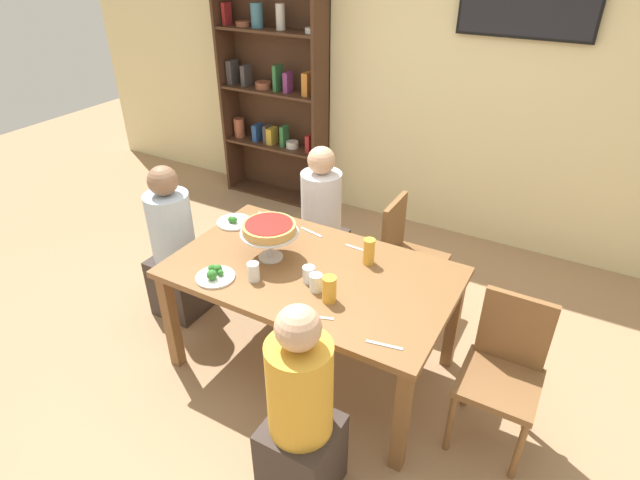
{
  "coord_description": "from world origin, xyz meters",
  "views": [
    {
      "loc": [
        1.25,
        -2.12,
        2.43
      ],
      "look_at": [
        0.0,
        0.1,
        0.89
      ],
      "focal_mm": 28.68,
      "sensor_mm": 36.0,
      "label": 1
    }
  ],
  "objects_px": {
    "diner_far_left": "(321,229)",
    "diner_head_west": "(175,253)",
    "bookshelf": "(274,90)",
    "deep_dish_pizza_stand": "(269,230)",
    "water_glass_clear_far": "(316,283)",
    "cutlery_fork_far": "(384,345)",
    "water_glass_clear_spare": "(309,274)",
    "cutlery_knife_far": "(358,249)",
    "salad_plate_near_diner": "(234,222)",
    "salad_plate_far_diner": "(215,275)",
    "beer_glass_amber_tall": "(259,231)",
    "beer_glass_amber_short": "(369,251)",
    "diner_near_right": "(301,420)",
    "beer_glass_amber_spare": "(329,289)",
    "cutlery_spare_fork": "(311,232)",
    "water_glass_clear_near": "(253,272)",
    "cutlery_fork_near": "(268,216)",
    "cutlery_knife_near": "(316,317)",
    "dining_table": "(312,281)",
    "chair_head_east": "(504,367)",
    "chair_far_right": "(406,253)"
  },
  "relations": [
    {
      "from": "bookshelf",
      "to": "deep_dish_pizza_stand",
      "type": "relative_size",
      "value": 6.38
    },
    {
      "from": "salad_plate_far_diner",
      "to": "water_glass_clear_spare",
      "type": "xyz_separation_m",
      "value": [
        0.48,
        0.23,
        0.03
      ]
    },
    {
      "from": "cutlery_fork_near",
      "to": "cutlery_knife_far",
      "type": "bearing_deg",
      "value": -173.13
    },
    {
      "from": "diner_far_left",
      "to": "dining_table",
      "type": "bearing_deg",
      "value": 25.81
    },
    {
      "from": "beer_glass_amber_short",
      "to": "cutlery_knife_far",
      "type": "xyz_separation_m",
      "value": [
        -0.12,
        0.11,
        -0.08
      ]
    },
    {
      "from": "beer_glass_amber_short",
      "to": "beer_glass_amber_spare",
      "type": "xyz_separation_m",
      "value": [
        -0.03,
        -0.43,
        -0.01
      ]
    },
    {
      "from": "chair_far_right",
      "to": "water_glass_clear_near",
      "type": "height_order",
      "value": "chair_far_right"
    },
    {
      "from": "water_glass_clear_far",
      "to": "cutlery_fork_far",
      "type": "relative_size",
      "value": 0.56
    },
    {
      "from": "diner_near_right",
      "to": "beer_glass_amber_spare",
      "type": "relative_size",
      "value": 7.69
    },
    {
      "from": "cutlery_knife_near",
      "to": "cutlery_fork_far",
      "type": "bearing_deg",
      "value": -21.47
    },
    {
      "from": "diner_head_west",
      "to": "chair_head_east",
      "type": "relative_size",
      "value": 1.32
    },
    {
      "from": "cutlery_knife_far",
      "to": "salad_plate_near_diner",
      "type": "bearing_deg",
      "value": 10.68
    },
    {
      "from": "water_glass_clear_far",
      "to": "cutlery_fork_far",
      "type": "bearing_deg",
      "value": -23.65
    },
    {
      "from": "chair_head_east",
      "to": "water_glass_clear_near",
      "type": "distance_m",
      "value": 1.44
    },
    {
      "from": "diner_head_west",
      "to": "salad_plate_near_diner",
      "type": "distance_m",
      "value": 0.51
    },
    {
      "from": "salad_plate_far_diner",
      "to": "water_glass_clear_spare",
      "type": "bearing_deg",
      "value": 25.98
    },
    {
      "from": "beer_glass_amber_spare",
      "to": "diner_near_right",
      "type": "bearing_deg",
      "value": -73.95
    },
    {
      "from": "beer_glass_amber_tall",
      "to": "water_glass_clear_far",
      "type": "height_order",
      "value": "beer_glass_amber_tall"
    },
    {
      "from": "deep_dish_pizza_stand",
      "to": "water_glass_clear_spare",
      "type": "distance_m",
      "value": 0.37
    },
    {
      "from": "beer_glass_amber_spare",
      "to": "cutlery_fork_near",
      "type": "relative_size",
      "value": 0.83
    },
    {
      "from": "water_glass_clear_far",
      "to": "diner_near_right",
      "type": "bearing_deg",
      "value": -66.2
    },
    {
      "from": "dining_table",
      "to": "cutlery_fork_near",
      "type": "relative_size",
      "value": 9.18
    },
    {
      "from": "beer_glass_amber_spare",
      "to": "water_glass_clear_near",
      "type": "height_order",
      "value": "beer_glass_amber_spare"
    },
    {
      "from": "diner_far_left",
      "to": "cutlery_fork_far",
      "type": "height_order",
      "value": "diner_far_left"
    },
    {
      "from": "cutlery_spare_fork",
      "to": "water_glass_clear_near",
      "type": "bearing_deg",
      "value": 100.87
    },
    {
      "from": "diner_far_left",
      "to": "diner_head_west",
      "type": "bearing_deg",
      "value": -41.94
    },
    {
      "from": "diner_far_left",
      "to": "water_glass_clear_near",
      "type": "bearing_deg",
      "value": 8.67
    },
    {
      "from": "diner_head_west",
      "to": "cutlery_knife_near",
      "type": "xyz_separation_m",
      "value": [
        1.36,
        -0.37,
        0.25
      ]
    },
    {
      "from": "beer_glass_amber_tall",
      "to": "water_glass_clear_far",
      "type": "distance_m",
      "value": 0.65
    },
    {
      "from": "salad_plate_far_diner",
      "to": "beer_glass_amber_short",
      "type": "bearing_deg",
      "value": 39.37
    },
    {
      "from": "beer_glass_amber_short",
      "to": "water_glass_clear_near",
      "type": "height_order",
      "value": "beer_glass_amber_short"
    },
    {
      "from": "chair_head_east",
      "to": "salad_plate_far_diner",
      "type": "distance_m",
      "value": 1.64
    },
    {
      "from": "dining_table",
      "to": "beer_glass_amber_short",
      "type": "bearing_deg",
      "value": 41.56
    },
    {
      "from": "diner_far_left",
      "to": "chair_head_east",
      "type": "height_order",
      "value": "diner_far_left"
    },
    {
      "from": "bookshelf",
      "to": "diner_head_west",
      "type": "height_order",
      "value": "bookshelf"
    },
    {
      "from": "bookshelf",
      "to": "deep_dish_pizza_stand",
      "type": "distance_m",
      "value": 2.43
    },
    {
      "from": "salad_plate_far_diner",
      "to": "water_glass_clear_far",
      "type": "bearing_deg",
      "value": 18.07
    },
    {
      "from": "water_glass_clear_near",
      "to": "cutlery_fork_near",
      "type": "relative_size",
      "value": 0.61
    },
    {
      "from": "water_glass_clear_spare",
      "to": "beer_glass_amber_spare",
      "type": "bearing_deg",
      "value": -28.2
    },
    {
      "from": "bookshelf",
      "to": "cutlery_fork_near",
      "type": "height_order",
      "value": "bookshelf"
    },
    {
      "from": "cutlery_fork_far",
      "to": "cutlery_knife_far",
      "type": "xyz_separation_m",
      "value": [
        -0.48,
        0.72,
        0.0
      ]
    },
    {
      "from": "beer_glass_amber_tall",
      "to": "bookshelf",
      "type": "bearing_deg",
      "value": 121.17
    },
    {
      "from": "beer_glass_amber_short",
      "to": "water_glass_clear_far",
      "type": "bearing_deg",
      "value": -109.47
    },
    {
      "from": "diner_head_west",
      "to": "water_glass_clear_spare",
      "type": "relative_size",
      "value": 12.06
    },
    {
      "from": "beer_glass_amber_tall",
      "to": "water_glass_clear_spare",
      "type": "distance_m",
      "value": 0.56
    },
    {
      "from": "beer_glass_amber_tall",
      "to": "beer_glass_amber_short",
      "type": "bearing_deg",
      "value": 7.89
    },
    {
      "from": "beer_glass_amber_spare",
      "to": "water_glass_clear_spare",
      "type": "xyz_separation_m",
      "value": [
        -0.18,
        0.1,
        -0.03
      ]
    },
    {
      "from": "diner_head_west",
      "to": "salad_plate_far_diner",
      "type": "bearing_deg",
      "value": -27.39
    },
    {
      "from": "beer_glass_amber_tall",
      "to": "beer_glass_amber_spare",
      "type": "bearing_deg",
      "value": -25.89
    },
    {
      "from": "chair_head_east",
      "to": "salad_plate_far_diner",
      "type": "height_order",
      "value": "chair_head_east"
    }
  ]
}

